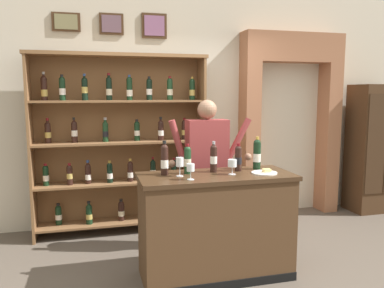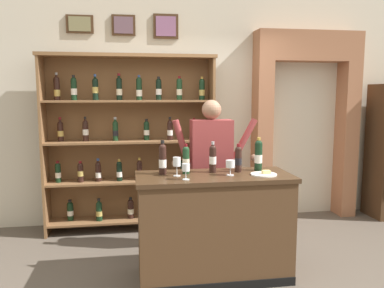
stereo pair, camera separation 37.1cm
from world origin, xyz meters
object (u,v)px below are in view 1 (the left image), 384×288
(tasting_counter, at_px, (216,226))
(tasting_bottle_rosso, at_px, (214,158))
(side_cabinet, at_px, (373,148))
(tasting_bottle_chianti, at_px, (165,159))
(cheese_plate, at_px, (265,172))
(wine_shelf, at_px, (120,139))
(wine_glass_left, at_px, (232,164))
(wine_glass_spare, at_px, (180,163))
(tasting_bottle_grappa, at_px, (188,159))
(wine_glass_right, at_px, (191,169))
(tasting_bottle_vin_santo, at_px, (238,158))
(shopkeeper, at_px, (207,157))
(tasting_bottle_bianco, at_px, (257,154))

(tasting_counter, relative_size, tasting_bottle_rosso, 4.86)
(side_cabinet, bearing_deg, tasting_bottle_chianti, -158.70)
(side_cabinet, height_order, cheese_plate, side_cabinet)
(wine_shelf, xyz_separation_m, wine_glass_left, (0.89, -1.50, -0.08))
(wine_glass_spare, bearing_deg, tasting_bottle_grappa, 45.30)
(side_cabinet, height_order, wine_glass_right, side_cabinet)
(tasting_bottle_rosso, distance_m, tasting_bottle_vin_santo, 0.24)
(tasting_bottle_rosso, relative_size, wine_glass_left, 2.09)
(tasting_bottle_vin_santo, bearing_deg, tasting_bottle_grappa, 179.78)
(tasting_counter, height_order, tasting_bottle_grappa, tasting_bottle_grappa)
(shopkeeper, bearing_deg, wine_glass_left, -87.59)
(tasting_bottle_bianco, height_order, wine_glass_right, tasting_bottle_bianco)
(wine_glass_left, bearing_deg, tasting_bottle_grappa, 159.78)
(tasting_bottle_chianti, height_order, wine_glass_left, tasting_bottle_chianti)
(tasting_bottle_vin_santo, xyz_separation_m, wine_glass_left, (-0.11, -0.14, -0.03))
(wine_glass_spare, relative_size, cheese_plate, 0.72)
(side_cabinet, bearing_deg, cheese_plate, -148.61)
(wine_shelf, relative_size, side_cabinet, 1.19)
(tasting_bottle_grappa, distance_m, wine_glass_left, 0.41)
(shopkeeper, height_order, wine_glass_left, shopkeeper)
(side_cabinet, distance_m, wine_glass_spare, 3.52)
(shopkeeper, distance_m, tasting_bottle_rosso, 0.56)
(tasting_bottle_grappa, distance_m, wine_glass_spare, 0.14)
(shopkeeper, height_order, tasting_bottle_rosso, shopkeeper)
(wine_shelf, xyz_separation_m, wine_glass_spare, (0.41, -1.46, -0.06))
(side_cabinet, xyz_separation_m, tasting_bottle_bianco, (-2.41, -1.27, 0.21))
(tasting_bottle_grappa, relative_size, wine_glass_right, 1.98)
(tasting_bottle_rosso, relative_size, wine_glass_spare, 1.71)
(tasting_counter, bearing_deg, tasting_bottle_vin_santo, 20.47)
(tasting_bottle_rosso, bearing_deg, wine_glass_spare, -163.25)
(shopkeeper, distance_m, tasting_bottle_bianco, 0.63)
(wine_glass_spare, height_order, cheese_plate, wine_glass_spare)
(wine_shelf, height_order, side_cabinet, wine_shelf)
(tasting_counter, xyz_separation_m, tasting_bottle_chianti, (-0.46, 0.10, 0.64))
(wine_shelf, bearing_deg, wine_glass_left, -59.29)
(wine_shelf, xyz_separation_m, cheese_plate, (1.20, -1.54, -0.17))
(wine_shelf, distance_m, wine_glass_left, 1.75)
(tasting_bottle_grappa, xyz_separation_m, tasting_bottle_rosso, (0.26, 0.01, 0.00))
(tasting_bottle_rosso, xyz_separation_m, tasting_bottle_bianco, (0.45, 0.03, 0.01))
(tasting_bottle_grappa, bearing_deg, tasting_bottle_vin_santo, -0.22)
(side_cabinet, distance_m, wine_glass_left, 3.10)
(wine_glass_spare, distance_m, wine_glass_right, 0.17)
(wine_glass_spare, bearing_deg, tasting_counter, 0.23)
(side_cabinet, distance_m, tasting_bottle_grappa, 3.39)
(wine_glass_spare, bearing_deg, side_cabinet, 23.55)
(tasting_bottle_grappa, height_order, tasting_bottle_rosso, tasting_bottle_rosso)
(tasting_counter, height_order, shopkeeper, shopkeeper)
(wine_shelf, height_order, tasting_counter, wine_shelf)
(tasting_bottle_grappa, distance_m, tasting_bottle_vin_santo, 0.50)
(tasting_bottle_vin_santo, xyz_separation_m, wine_glass_spare, (-0.60, -0.10, -0.01))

